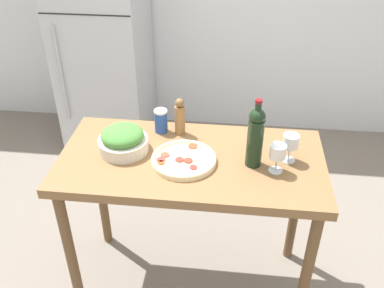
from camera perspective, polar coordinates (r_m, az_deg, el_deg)
name	(u,v)px	position (r m, az deg, el deg)	size (l,w,h in m)	color
ground_plane	(191,279)	(2.79, -0.08, -17.61)	(14.00, 14.00, 0.00)	slate
refrigerator	(104,48)	(3.71, -11.68, 12.38)	(0.69, 0.72, 1.75)	#B7BCC1
prep_counter	(191,176)	(2.21, -0.10, -4.33)	(1.33, 0.66, 0.93)	brown
wine_bottle	(255,136)	(2.03, 8.45, 1.08)	(0.08, 0.08, 0.36)	black
wine_glass_near	(278,153)	(2.03, 11.36, -1.16)	(0.08, 0.08, 0.15)	silver
wine_glass_far	(291,143)	(2.12, 13.01, 0.17)	(0.08, 0.08, 0.15)	silver
pepper_mill	(180,117)	(2.28, -1.63, 3.60)	(0.06, 0.06, 0.21)	olive
salad_bowl	(123,140)	(2.19, -9.20, 0.52)	(0.25, 0.25, 0.14)	silver
homemade_pizza	(184,159)	(2.10, -1.10, -2.06)	(0.32, 0.32, 0.03)	beige
salt_canister	(161,121)	(2.32, -4.16, 3.10)	(0.07, 0.07, 0.13)	#284CA3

